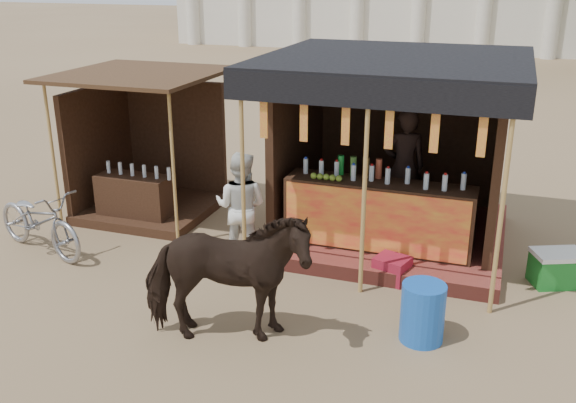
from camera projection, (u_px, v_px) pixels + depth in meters
The scene contains 9 objects.
ground at pixel (241, 340), 7.18m from camera, with size 120.00×120.00×0.00m, color #846B4C.
main_stall at pixel (391, 175), 9.50m from camera, with size 3.60×3.61×2.78m.
secondary_stall at pixel (142, 163), 10.74m from camera, with size 2.40×2.40×2.38m.
cow at pixel (225, 278), 6.90m from camera, with size 0.84×1.85×1.56m, color black.
motorbike at pixel (39, 221), 9.25m from camera, with size 0.65×1.87×0.98m, color gray.
bystander at pixel (241, 206), 8.94m from camera, with size 0.77×0.60×1.58m, color silver.
blue_barrel at pixel (423, 313), 7.08m from camera, with size 0.49×0.49×0.68m, color blue.
red_crate at pixel (392, 269), 8.49m from camera, with size 0.42×0.38×0.33m, color maroon.
cooler at pixel (557, 268), 8.37m from camera, with size 0.76×0.66×0.46m.
Camera 1 is at (2.53, -5.70, 3.92)m, focal length 40.00 mm.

